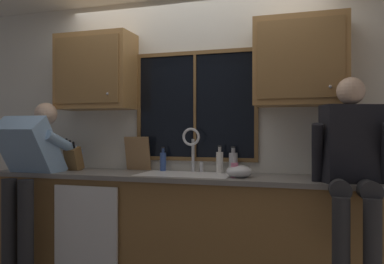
{
  "coord_description": "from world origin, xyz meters",
  "views": [
    {
      "loc": [
        1.11,
        -3.54,
        1.29
      ],
      "look_at": [
        0.1,
        -0.3,
        1.28
      ],
      "focal_mm": 37.23,
      "sensor_mm": 36.0,
      "label": 1
    }
  ],
  "objects": [
    {
      "name": "window_frame_right",
      "position": [
        0.61,
        -0.02,
        1.52
      ],
      "size": [
        0.03,
        0.02,
        0.95
      ],
      "primitive_type": "cube",
      "color": "brown"
    },
    {
      "name": "knife_block",
      "position": [
        -1.08,
        -0.29,
        1.03
      ],
      "size": [
        0.12,
        0.18,
        0.32
      ],
      "color": "brown",
      "rests_on": "countertop"
    },
    {
      "name": "window_glass",
      "position": [
        0.04,
        -0.01,
        1.52
      ],
      "size": [
        1.1,
        0.02,
        0.95
      ],
      "primitive_type": "cube",
      "color": "black"
    },
    {
      "name": "dishwasher_front",
      "position": [
        -0.75,
        -0.61,
        0.46
      ],
      "size": [
        0.6,
        0.02,
        0.74
      ],
      "primitive_type": "cube",
      "color": "white"
    },
    {
      "name": "bottle_tall_clear",
      "position": [
        -0.25,
        -0.09,
        1.01
      ],
      "size": [
        0.06,
        0.06,
        0.22
      ],
      "color": "#334C8C",
      "rests_on": "countertop"
    },
    {
      "name": "window_frame_top",
      "position": [
        0.04,
        -0.02,
        2.02
      ],
      "size": [
        1.17,
        0.02,
        0.04
      ],
      "primitive_type": "cube",
      "color": "brown"
    },
    {
      "name": "countertop",
      "position": [
        0.0,
        -0.31,
        0.9
      ],
      "size": [
        3.47,
        0.62,
        0.04
      ],
      "primitive_type": "cube",
      "color": "slate",
      "rests_on": "lower_cabinet_run"
    },
    {
      "name": "upper_cabinet_left",
      "position": [
        -0.91,
        -0.17,
        1.86
      ],
      "size": [
        0.74,
        0.36,
        0.72
      ],
      "color": "#9E703D"
    },
    {
      "name": "bottle_amber_small",
      "position": [
        0.3,
        -0.13,
        1.02
      ],
      "size": [
        0.06,
        0.06,
        0.25
      ],
      "color": "silver",
      "rests_on": "countertop"
    },
    {
      "name": "soap_dispenser",
      "position": [
        0.49,
        -0.42,
        0.98
      ],
      "size": [
        0.06,
        0.07,
        0.17
      ],
      "color": "pink",
      "rests_on": "countertop"
    },
    {
      "name": "window_mullion_center",
      "position": [
        0.04,
        -0.02,
        1.52
      ],
      "size": [
        0.02,
        0.02,
        0.95
      ],
      "primitive_type": "cube",
      "color": "brown"
    },
    {
      "name": "person_sitting_on_counter",
      "position": [
        1.35,
        -0.57,
        1.1
      ],
      "size": [
        0.54,
        0.66,
        1.26
      ],
      "color": "#262628",
      "rests_on": "countertop"
    },
    {
      "name": "person_standing",
      "position": [
        -1.31,
        -0.61,
        0.96
      ],
      "size": [
        0.53,
        0.69,
        1.56
      ],
      "color": "#262628",
      "rests_on": "floor"
    },
    {
      "name": "sink",
      "position": [
        0.04,
        -0.3,
        0.82
      ],
      "size": [
        0.8,
        0.46,
        0.21
      ],
      "color": "silver",
      "rests_on": "lower_cabinet_run"
    },
    {
      "name": "mixing_bowl",
      "position": [
        0.52,
        -0.39,
        0.97
      ],
      "size": [
        0.21,
        0.21,
        0.1
      ],
      "primitive_type": "ellipsoid",
      "color": "silver",
      "rests_on": "countertop"
    },
    {
      "name": "cutting_board",
      "position": [
        -0.51,
        -0.08,
        1.08
      ],
      "size": [
        0.25,
        0.09,
        0.32
      ],
      "primitive_type": "cube",
      "rotation": [
        0.21,
        0.0,
        0.0
      ],
      "color": "#997047",
      "rests_on": "countertop"
    },
    {
      "name": "window_frame_bottom",
      "position": [
        0.04,
        -0.02,
        1.03
      ],
      "size": [
        1.17,
        0.02,
        0.04
      ],
      "primitive_type": "cube",
      "color": "brown"
    },
    {
      "name": "bottle_green_glass",
      "position": [
        0.42,
        -0.1,
        1.02
      ],
      "size": [
        0.08,
        0.08,
        0.24
      ],
      "color": "#B7B7BC",
      "rests_on": "countertop"
    },
    {
      "name": "lower_cabinet_run",
      "position": [
        0.0,
        -0.29,
        0.44
      ],
      "size": [
        3.41,
        0.58,
        0.88
      ],
      "primitive_type": "cube",
      "color": "olive",
      "rests_on": "floor"
    },
    {
      "name": "upper_cabinet_right",
      "position": [
        0.99,
        -0.17,
        1.86
      ],
      "size": [
        0.74,
        0.36,
        0.72
      ],
      "color": "#9E703D"
    },
    {
      "name": "back_wall",
      "position": [
        0.0,
        0.06,
        1.27
      ],
      "size": [
        5.81,
        0.12,
        2.55
      ],
      "primitive_type": "cube",
      "color": "silver",
      "rests_on": "floor"
    },
    {
      "name": "faucet",
      "position": [
        0.05,
        -0.12,
        1.17
      ],
      "size": [
        0.18,
        0.09,
        0.4
      ],
      "color": "silver",
      "rests_on": "countertop"
    },
    {
      "name": "window_frame_left",
      "position": [
        -0.53,
        -0.02,
        1.52
      ],
      "size": [
        0.03,
        0.02,
        0.95
      ],
      "primitive_type": "cube",
      "color": "brown"
    }
  ]
}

